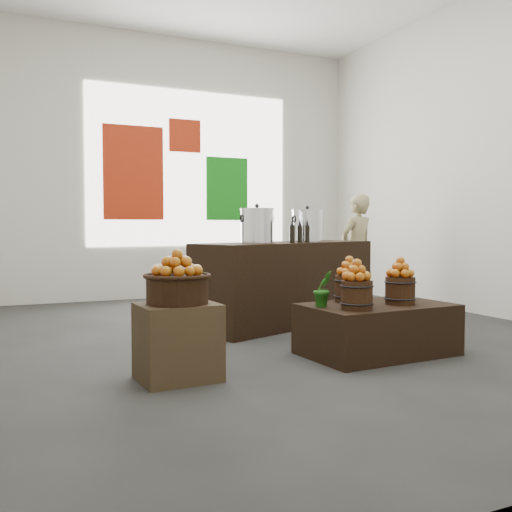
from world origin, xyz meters
name	(u,v)px	position (x,y,z in m)	size (l,w,h in m)	color
ground	(271,336)	(0.00, 0.00, 0.00)	(7.00, 7.00, 0.00)	#333331
back_wall	(172,168)	(0.00, 3.50, 2.00)	(6.00, 0.04, 4.00)	beige
back_opening	(191,169)	(0.30, 3.48, 2.00)	(3.20, 0.02, 2.40)	white
deco_red_left	(134,173)	(-0.60, 3.47, 1.90)	(0.90, 0.04, 1.40)	#AE270D
deco_green_right	(227,189)	(0.90, 3.47, 1.70)	(0.70, 0.04, 1.00)	#137F15
deco_red_upper	(185,136)	(0.20, 3.47, 2.50)	(0.50, 0.04, 0.50)	#AE270D
crate	(178,342)	(-1.32, -1.17, 0.28)	(0.55, 0.45, 0.55)	brown
wicker_basket	(177,290)	(-1.32, -1.17, 0.65)	(0.44, 0.44, 0.20)	black
apples_in_basket	(177,263)	(-1.32, -1.17, 0.84)	(0.34, 0.34, 0.18)	#9C0E05
display_table	(377,329)	(0.48, -1.09, 0.22)	(1.26, 0.77, 0.44)	black
apple_bucket_front_left	(357,295)	(0.14, -1.28, 0.55)	(0.25, 0.25, 0.23)	#341C0E
apples_in_bucket_front_left	(357,270)	(0.14, -1.28, 0.75)	(0.19, 0.19, 0.17)	#9C0E05
apple_bucket_front_right	(400,291)	(0.65, -1.18, 0.55)	(0.25, 0.25, 0.23)	#341C0E
apples_in_bucket_front_right	(400,267)	(0.65, -1.18, 0.75)	(0.19, 0.19, 0.17)	#9C0E05
apple_bucket_rear	(349,289)	(0.34, -0.87, 0.55)	(0.25, 0.25, 0.23)	#341C0E
apples_in_bucket_rear	(349,266)	(0.34, -0.87, 0.75)	(0.19, 0.19, 0.17)	#9C0E05
herb_garnish_right	(401,286)	(0.86, -0.93, 0.56)	(0.22, 0.19, 0.25)	#1B6114
herb_garnish_left	(323,289)	(-0.03, -1.03, 0.59)	(0.17, 0.13, 0.30)	#1B6114
counter	(286,283)	(0.47, 0.58, 0.46)	(2.26, 0.72, 0.92)	black
stock_pot_left	(257,227)	(0.03, 0.42, 1.10)	(0.35, 0.35, 0.35)	silver
stock_pot_center	(307,227)	(0.80, 0.70, 1.10)	(0.35, 0.35, 0.35)	silver
oil_cruets	(302,231)	(0.54, 0.36, 1.05)	(0.25, 0.06, 0.26)	black
shopper	(357,250)	(2.03, 1.48, 0.77)	(0.56, 0.37, 1.54)	#998B5E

